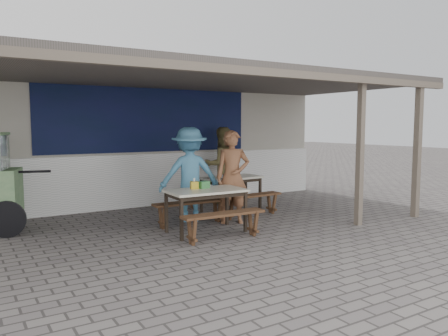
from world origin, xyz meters
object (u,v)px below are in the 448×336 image
table_left (231,180)px  patron_right_table (190,174)px  bench_left_wall (214,192)px  patron_wall_side (221,165)px  bench_left_street (251,200)px  bench_right_street (224,220)px  tissue_box (194,185)px  condiment_bowl (222,176)px  table_right (206,194)px  bench_right_wall (191,207)px  condiment_jar (232,173)px  donation_box (204,185)px  patron_street_side (233,177)px

table_left → patron_right_table: size_ratio=0.74×
bench_left_wall → patron_wall_side: 0.73m
bench_left_street → bench_left_wall: bearing=90.0°
bench_right_street → tissue_box: 0.93m
bench_left_street → condiment_bowl: (-0.28, 0.70, 0.44)m
bench_right_street → tissue_box: tissue_box is taller
table_right → bench_left_wall: bearing=58.4°
bench_right_wall → condiment_jar: bearing=34.1°
patron_wall_side → donation_box: bearing=60.1°
donation_box → condiment_jar: donation_box is taller
condiment_bowl → patron_street_side: bearing=-109.9°
patron_street_side → tissue_box: bearing=-143.3°
table_left → tissue_box: tissue_box is taller
bench_left_wall → table_right: bearing=-126.4°
table_left → patron_right_table: (-1.20, -0.39, 0.24)m
patron_right_table → bench_right_street: bearing=101.4°
bench_left_wall → condiment_jar: 0.69m
bench_right_street → condiment_bowl: condiment_bowl is taller
table_left → bench_left_street: table_left is taller
table_left → patron_wall_side: (0.33, 0.96, 0.24)m
patron_right_table → donation_box: bearing=98.8°
table_right → patron_street_side: patron_street_side is taller
bench_left_wall → patron_right_table: 1.69m
bench_left_street → patron_street_side: (-0.63, -0.29, 0.55)m
table_left → bench_left_wall: (-0.04, 0.69, -0.33)m
bench_left_street → bench_right_street: 1.92m
bench_right_wall → patron_street_side: size_ratio=0.82×
patron_wall_side → condiment_bowl: patron_wall_side is taller
table_left → patron_street_side: bearing=-124.3°
tissue_box → condiment_jar: bearing=40.0°
condiment_bowl → patron_right_table: bearing=-157.7°
donation_box → condiment_jar: (1.50, 1.43, -0.01)m
patron_street_side → patron_wall_side: bearing=88.8°
tissue_box → condiment_bowl: bearing=42.9°
donation_box → patron_right_table: bearing=80.4°
condiment_jar → condiment_bowl: (-0.40, -0.22, -0.03)m
patron_street_side → patron_right_table: (-0.61, 0.59, 0.03)m
table_right → tissue_box: 0.26m
table_left → patron_street_side: patron_street_side is taller
bench_left_street → bench_right_wall: 1.40m
patron_wall_side → tissue_box: (-1.85, -2.14, -0.09)m
table_left → bench_right_street: table_left is taller
table_left → bench_right_street: 2.44m
bench_left_street → condiment_bowl: 0.87m
table_left → patron_right_table: patron_right_table is taller
bench_right_street → table_left: bearing=56.3°
bench_left_wall → patron_street_side: 1.84m
tissue_box → condiment_bowl: size_ratio=0.66×
table_right → patron_wall_side: patron_wall_side is taller
condiment_bowl → tissue_box: bearing=-137.1°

